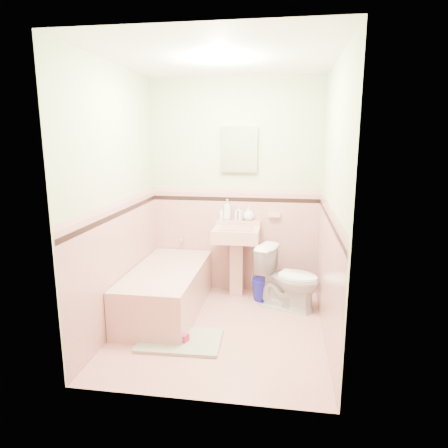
# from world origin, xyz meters

# --- Properties ---
(floor) EXTENTS (2.20, 2.20, 0.00)m
(floor) POSITION_xyz_m (0.00, 0.00, 0.00)
(floor) COLOR tan
(floor) RESTS_ON ground
(ceiling) EXTENTS (2.20, 2.20, 0.00)m
(ceiling) POSITION_xyz_m (0.00, 0.00, 2.50)
(ceiling) COLOR white
(ceiling) RESTS_ON ground
(wall_back) EXTENTS (2.50, 0.00, 2.50)m
(wall_back) POSITION_xyz_m (0.00, 1.10, 1.25)
(wall_back) COLOR beige
(wall_back) RESTS_ON ground
(wall_front) EXTENTS (2.50, 0.00, 2.50)m
(wall_front) POSITION_xyz_m (0.00, -1.10, 1.25)
(wall_front) COLOR beige
(wall_front) RESTS_ON ground
(wall_left) EXTENTS (0.00, 2.50, 2.50)m
(wall_left) POSITION_xyz_m (-1.00, 0.00, 1.25)
(wall_left) COLOR beige
(wall_left) RESTS_ON ground
(wall_right) EXTENTS (0.00, 2.50, 2.50)m
(wall_right) POSITION_xyz_m (1.00, 0.00, 1.25)
(wall_right) COLOR beige
(wall_right) RESTS_ON ground
(wainscot_back) EXTENTS (2.00, 0.00, 2.00)m
(wainscot_back) POSITION_xyz_m (0.00, 1.09, 0.60)
(wainscot_back) COLOR #D0978C
(wainscot_back) RESTS_ON ground
(wainscot_front) EXTENTS (2.00, 0.00, 2.00)m
(wainscot_front) POSITION_xyz_m (0.00, -1.09, 0.60)
(wainscot_front) COLOR #D0978C
(wainscot_front) RESTS_ON ground
(wainscot_left) EXTENTS (0.00, 2.20, 2.20)m
(wainscot_left) POSITION_xyz_m (-0.99, 0.00, 0.60)
(wainscot_left) COLOR #D0978C
(wainscot_left) RESTS_ON ground
(wainscot_right) EXTENTS (0.00, 2.20, 2.20)m
(wainscot_right) POSITION_xyz_m (0.99, 0.00, 0.60)
(wainscot_right) COLOR #D0978C
(wainscot_right) RESTS_ON ground
(accent_back) EXTENTS (2.00, 0.00, 2.00)m
(accent_back) POSITION_xyz_m (0.00, 1.08, 1.12)
(accent_back) COLOR black
(accent_back) RESTS_ON ground
(accent_front) EXTENTS (2.00, 0.00, 2.00)m
(accent_front) POSITION_xyz_m (0.00, -1.08, 1.12)
(accent_front) COLOR black
(accent_front) RESTS_ON ground
(accent_left) EXTENTS (0.00, 2.20, 2.20)m
(accent_left) POSITION_xyz_m (-0.98, 0.00, 1.12)
(accent_left) COLOR black
(accent_left) RESTS_ON ground
(accent_right) EXTENTS (0.00, 2.20, 2.20)m
(accent_right) POSITION_xyz_m (0.98, 0.00, 1.12)
(accent_right) COLOR black
(accent_right) RESTS_ON ground
(cap_back) EXTENTS (2.00, 0.00, 2.00)m
(cap_back) POSITION_xyz_m (0.00, 1.08, 1.22)
(cap_back) COLOR #CE918B
(cap_back) RESTS_ON ground
(cap_front) EXTENTS (2.00, 0.00, 2.00)m
(cap_front) POSITION_xyz_m (0.00, -1.08, 1.22)
(cap_front) COLOR #CE918B
(cap_front) RESTS_ON ground
(cap_left) EXTENTS (0.00, 2.20, 2.20)m
(cap_left) POSITION_xyz_m (-0.98, 0.00, 1.22)
(cap_left) COLOR #CE918B
(cap_left) RESTS_ON ground
(cap_right) EXTENTS (0.00, 2.20, 2.20)m
(cap_right) POSITION_xyz_m (0.98, 0.00, 1.22)
(cap_right) COLOR #CE918B
(cap_right) RESTS_ON ground
(bathtub) EXTENTS (0.70, 1.50, 0.45)m
(bathtub) POSITION_xyz_m (-0.63, 0.33, 0.23)
(bathtub) COLOR tan
(bathtub) RESTS_ON floor
(tub_faucet) EXTENTS (0.04, 0.12, 0.04)m
(tub_faucet) POSITION_xyz_m (-0.63, 1.05, 0.63)
(tub_faucet) COLOR silver
(tub_faucet) RESTS_ON wall_back
(sink) EXTENTS (0.52, 0.48, 0.82)m
(sink) POSITION_xyz_m (0.05, 0.86, 0.41)
(sink) COLOR tan
(sink) RESTS_ON floor
(sink_faucet) EXTENTS (0.02, 0.02, 0.10)m
(sink_faucet) POSITION_xyz_m (0.05, 1.00, 0.95)
(sink_faucet) COLOR silver
(sink_faucet) RESTS_ON sink
(medicine_cabinet) EXTENTS (0.41, 0.04, 0.52)m
(medicine_cabinet) POSITION_xyz_m (0.05, 1.07, 1.70)
(medicine_cabinet) COLOR white
(medicine_cabinet) RESTS_ON wall_back
(soap_dish) EXTENTS (0.13, 0.08, 0.04)m
(soap_dish) POSITION_xyz_m (0.47, 1.06, 0.95)
(soap_dish) COLOR tan
(soap_dish) RESTS_ON wall_back
(soap_bottle_left) EXTENTS (0.12, 0.12, 0.25)m
(soap_bottle_left) POSITION_xyz_m (-0.08, 1.04, 1.00)
(soap_bottle_left) COLOR #B2B2B2
(soap_bottle_left) RESTS_ON sink
(soap_bottle_mid) EXTENTS (0.10, 0.10, 0.17)m
(soap_bottle_mid) POSITION_xyz_m (0.06, 1.04, 0.97)
(soap_bottle_mid) COLOR #B2B2B2
(soap_bottle_mid) RESTS_ON sink
(soap_bottle_right) EXTENTS (0.14, 0.14, 0.16)m
(soap_bottle_right) POSITION_xyz_m (0.17, 1.04, 0.96)
(soap_bottle_right) COLOR #B2B2B2
(soap_bottle_right) RESTS_ON sink
(tube) EXTENTS (0.04, 0.04, 0.12)m
(tube) POSITION_xyz_m (-0.15, 1.04, 0.94)
(tube) COLOR white
(tube) RESTS_ON sink
(toilet) EXTENTS (0.76, 0.59, 0.69)m
(toilet) POSITION_xyz_m (0.65, 0.61, 0.34)
(toilet) COLOR white
(toilet) RESTS_ON floor
(bucket) EXTENTS (0.26, 0.26, 0.25)m
(bucket) POSITION_xyz_m (0.37, 0.80, 0.12)
(bucket) COLOR #141598
(bucket) RESTS_ON floor
(bath_mat) EXTENTS (0.76, 0.52, 0.03)m
(bath_mat) POSITION_xyz_m (-0.32, -0.31, 0.01)
(bath_mat) COLOR gray
(bath_mat) RESTS_ON floor
(shoe) EXTENTS (0.18, 0.13, 0.07)m
(shoe) POSITION_xyz_m (-0.32, -0.32, 0.06)
(shoe) COLOR #BF1E59
(shoe) RESTS_ON bath_mat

